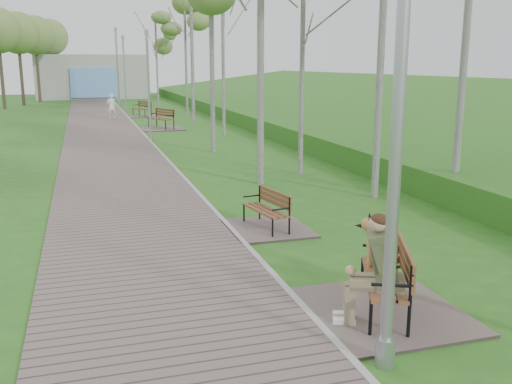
# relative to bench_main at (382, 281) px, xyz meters

# --- Properties ---
(ground) EXTENTS (120.00, 120.00, 0.00)m
(ground) POSITION_rel_bench_main_xyz_m (-0.91, -0.58, -0.47)
(ground) COLOR #285C1E
(ground) RESTS_ON ground
(walkway) EXTENTS (3.50, 67.00, 0.04)m
(walkway) POSITION_rel_bench_main_xyz_m (-2.66, 20.92, -0.45)
(walkway) COLOR #6C5D57
(walkway) RESTS_ON ground
(kerb) EXTENTS (0.10, 67.00, 0.05)m
(kerb) POSITION_rel_bench_main_xyz_m (-0.91, 20.92, -0.45)
(kerb) COLOR #999993
(kerb) RESTS_ON ground
(embankment) EXTENTS (14.00, 70.00, 1.60)m
(embankment) POSITION_rel_bench_main_xyz_m (11.09, 19.42, -0.47)
(embankment) COLOR #3C7B22
(embankment) RESTS_ON ground
(building_north) EXTENTS (10.00, 5.20, 4.00)m
(building_north) POSITION_rel_bench_main_xyz_m (-2.41, 50.40, 1.52)
(building_north) COLOR #9E9E99
(building_north) RESTS_ON ground
(bench_main) EXTENTS (1.92, 2.13, 1.67)m
(bench_main) POSITION_rel_bench_main_xyz_m (0.00, 0.00, 0.00)
(bench_main) COLOR #6C5D57
(bench_main) RESTS_ON ground
(bench_second) EXTENTS (1.56, 1.74, 0.96)m
(bench_second) POSITION_rel_bench_main_xyz_m (-0.23, 4.19, -0.30)
(bench_second) COLOR #6C5D57
(bench_second) RESTS_ON ground
(bench_third) EXTENTS (2.04, 2.26, 1.25)m
(bench_third) POSITION_rel_bench_main_xyz_m (0.18, 22.58, -0.24)
(bench_third) COLOR #6C5D57
(bench_third) RESTS_ON ground
(bench_far) EXTENTS (1.88, 2.09, 1.16)m
(bench_far) POSITION_rel_bench_main_xyz_m (-0.01, 29.93, -0.26)
(bench_far) COLOR #6C5D57
(bench_far) RESTS_ON ground
(lamp_post_near) EXTENTS (0.22, 0.22, 5.66)m
(lamp_post_near) POSITION_rel_bench_main_xyz_m (-0.61, -1.18, 2.17)
(lamp_post_near) COLOR #9D9FA4
(lamp_post_near) RESTS_ON ground
(lamp_post_second) EXTENTS (0.18, 0.18, 4.58)m
(lamp_post_second) POSITION_rel_bench_main_xyz_m (-0.83, 18.49, 1.67)
(lamp_post_second) COLOR #9D9FA4
(lamp_post_second) RESTS_ON ground
(lamp_post_third) EXTENTS (0.20, 0.20, 5.07)m
(lamp_post_third) POSITION_rel_bench_main_xyz_m (-0.59, 34.96, 1.90)
(lamp_post_third) COLOR #9D9FA4
(lamp_post_third) RESTS_ON ground
(lamp_post_far) EXTENTS (0.23, 0.23, 5.95)m
(lamp_post_far) POSITION_rel_bench_main_xyz_m (-0.68, 40.96, 2.31)
(lamp_post_far) COLOR #9D9FA4
(lamp_post_far) RESTS_ON ground
(pedestrian_near) EXTENTS (0.57, 0.40, 1.49)m
(pedestrian_near) POSITION_rel_bench_main_xyz_m (-1.90, 28.77, 0.27)
(pedestrian_near) COLOR white
(pedestrian_near) RESTS_ON ground
(birch_far_c) EXTENTS (2.58, 2.58, 8.68)m
(birch_far_c) POSITION_rel_bench_main_xyz_m (2.82, 29.90, 6.34)
(birch_far_c) COLOR silver
(birch_far_c) RESTS_ON ground
(birch_distant_a) EXTENTS (2.35, 2.35, 7.02)m
(birch_distant_a) POSITION_rel_bench_main_xyz_m (1.76, 35.80, 5.04)
(birch_distant_a) COLOR silver
(birch_distant_a) RESTS_ON ground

